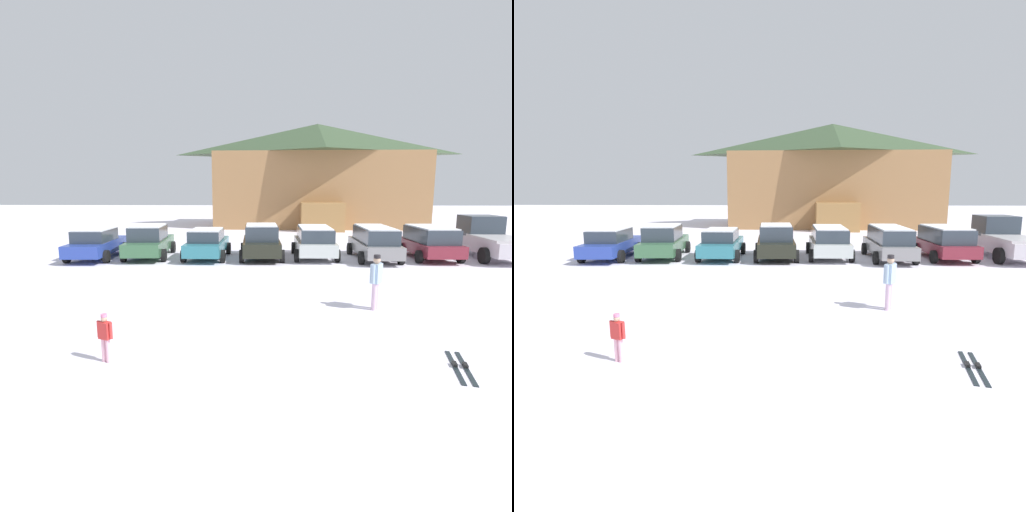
# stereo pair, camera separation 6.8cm
# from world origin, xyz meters

# --- Properties ---
(ground) EXTENTS (160.00, 160.00, 0.00)m
(ground) POSITION_xyz_m (0.00, 0.00, 0.00)
(ground) COLOR white
(ski_lodge) EXTENTS (19.70, 12.09, 9.65)m
(ski_lodge) POSITION_xyz_m (4.62, 33.84, 4.89)
(ski_lodge) COLOR #9C7045
(ski_lodge) RESTS_ON ground
(parked_blue_hatchback) EXTENTS (2.29, 4.71, 1.58)m
(parked_blue_hatchback) POSITION_xyz_m (-8.94, 14.47, 0.80)
(parked_blue_hatchback) COLOR #273E9A
(parked_blue_hatchback) RESTS_ON ground
(parked_green_coupe) EXTENTS (2.44, 4.70, 1.72)m
(parked_green_coupe) POSITION_xyz_m (-6.31, 14.87, 0.86)
(parked_green_coupe) COLOR #36613F
(parked_green_coupe) RESTS_ON ground
(parked_teal_hatchback) EXTENTS (2.18, 4.32, 1.55)m
(parked_teal_hatchback) POSITION_xyz_m (-3.21, 14.68, 0.79)
(parked_teal_hatchback) COLOR teal
(parked_teal_hatchback) RESTS_ON ground
(parked_black_sedan) EXTENTS (2.33, 4.20, 1.79)m
(parked_black_sedan) POSITION_xyz_m (-0.38, 14.68, 0.89)
(parked_black_sedan) COLOR black
(parked_black_sedan) RESTS_ON ground
(parked_silver_wagon) EXTENTS (2.24, 4.25, 1.64)m
(parked_silver_wagon) POSITION_xyz_m (2.39, 14.99, 0.89)
(parked_silver_wagon) COLOR #B7C0BC
(parked_silver_wagon) RESTS_ON ground
(parked_grey_wagon) EXTENTS (2.12, 4.74, 1.69)m
(parked_grey_wagon) POSITION_xyz_m (5.39, 14.59, 0.91)
(parked_grey_wagon) COLOR gray
(parked_grey_wagon) RESTS_ON ground
(parked_maroon_van) EXTENTS (2.34, 4.35, 1.68)m
(parked_maroon_van) POSITION_xyz_m (8.31, 14.89, 0.91)
(parked_maroon_van) COLOR maroon
(parked_maroon_van) RESTS_ON ground
(pickup_truck) EXTENTS (2.48, 5.59, 2.15)m
(pickup_truck) POSITION_xyz_m (11.49, 15.39, 0.99)
(pickup_truck) COLOR #C1B9C1
(pickup_truck) RESTS_ON ground
(skier_adult_in_blue_parka) EXTENTS (0.43, 0.52, 1.67)m
(skier_adult_in_blue_parka) POSITION_xyz_m (3.19, 5.92, 0.94)
(skier_adult_in_blue_parka) COLOR silver
(skier_adult_in_blue_parka) RESTS_ON ground
(skier_child_in_red_jacket) EXTENTS (0.37, 0.23, 1.05)m
(skier_child_in_red_jacket) POSITION_xyz_m (-3.41, 2.01, 0.59)
(skier_child_in_red_jacket) COLOR #E9ABBE
(skier_child_in_red_jacket) RESTS_ON ground
(pair_of_skis) EXTENTS (0.65, 1.65, 0.08)m
(pair_of_skis) POSITION_xyz_m (3.90, 1.97, 0.02)
(pair_of_skis) COLOR black
(pair_of_skis) RESTS_ON ground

